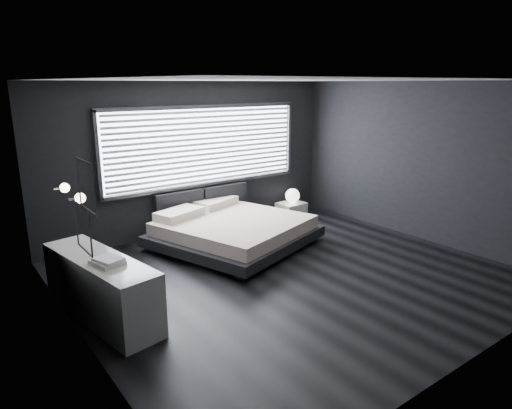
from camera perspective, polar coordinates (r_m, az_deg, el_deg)
room at (r=6.45m, az=4.51°, el=2.72°), size 6.04×6.00×2.80m
window at (r=8.70m, az=-6.25°, el=7.26°), size 4.14×0.09×1.52m
headboard at (r=8.78m, az=-6.69°, el=0.40°), size 1.96×0.16×0.52m
sconce_near at (r=5.10m, az=-21.15°, el=0.74°), size 0.18×0.11×0.11m
sconce_far at (r=5.67m, az=-22.83°, el=1.93°), size 0.18×0.11×0.11m
wall_art_upper at (r=4.45m, az=-20.46°, el=2.17°), size 0.01×0.48×0.48m
wall_art_lower at (r=4.80m, az=-20.81°, el=-2.78°), size 0.01×0.48×0.48m
bed at (r=7.99m, az=-2.94°, el=-3.10°), size 2.97×2.90×0.62m
nightstand at (r=9.67m, az=4.42°, el=-0.69°), size 0.57×0.48×0.32m
orb_lamp at (r=9.63m, az=4.58°, el=1.12°), size 0.30×0.30×0.30m
dresser at (r=5.87m, az=-18.75°, el=-9.80°), size 0.85×1.99×0.77m
book_stack at (r=5.49m, az=-18.07°, el=-6.72°), size 0.35×0.42×0.08m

